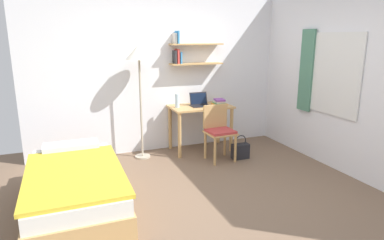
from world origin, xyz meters
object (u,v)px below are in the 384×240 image
at_px(standing_lamp, 139,59).
at_px(water_bottle, 177,101).
at_px(handbag, 240,151).
at_px(laptop, 199,102).
at_px(bed, 76,188).
at_px(desk, 200,114).
at_px(desk_chair, 219,129).
at_px(book_stack, 219,102).

relative_size(standing_lamp, water_bottle, 7.98).
bearing_deg(handbag, laptop, 123.84).
bearing_deg(standing_lamp, bed, -128.78).
xyz_separation_m(desk, laptop, (-0.01, 0.01, 0.20)).
height_order(desk_chair, water_bottle, water_bottle).
distance_m(standing_lamp, laptop, 1.23).
bearing_deg(standing_lamp, laptop, 1.14).
bearing_deg(desk, handbag, -56.34).
bearing_deg(bed, water_bottle, 38.89).
bearing_deg(book_stack, desk_chair, -115.89).
height_order(desk, handbag, desk).
height_order(bed, book_stack, book_stack).
bearing_deg(desk, desk_chair, -80.32).
relative_size(standing_lamp, book_stack, 6.85).
relative_size(desk_chair, handbag, 2.21).
height_order(bed, desk_chair, desk_chair).
xyz_separation_m(standing_lamp, book_stack, (1.32, -0.03, -0.74)).
bearing_deg(standing_lamp, desk_chair, -25.28).
relative_size(desk_chair, water_bottle, 3.84).
height_order(desk, desk_chair, desk_chair).
distance_m(laptop, water_bottle, 0.39).
height_order(desk_chair, book_stack, book_stack).
height_order(desk_chair, handbag, desk_chair).
distance_m(desk, water_bottle, 0.47).
bearing_deg(desk_chair, handbag, -18.46).
xyz_separation_m(laptop, water_bottle, (-0.39, -0.00, 0.05)).
bearing_deg(desk, water_bottle, 178.31).
height_order(desk, book_stack, book_stack).
distance_m(desk, desk_chair, 0.54).
relative_size(bed, book_stack, 7.28).
distance_m(standing_lamp, water_bottle, 0.90).
relative_size(bed, desk_chair, 2.21).
bearing_deg(water_bottle, laptop, 0.46).
bearing_deg(handbag, desk, 123.66).
bearing_deg(desk_chair, laptop, 100.75).
height_order(bed, water_bottle, water_bottle).
bearing_deg(desk, book_stack, -5.84).
distance_m(water_bottle, book_stack, 0.73).
bearing_deg(bed, desk_chair, 20.66).
relative_size(laptop, handbag, 0.80).
xyz_separation_m(desk_chair, laptop, (-0.10, 0.53, 0.33)).
distance_m(desk, standing_lamp, 1.37).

